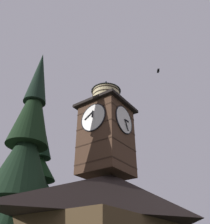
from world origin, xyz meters
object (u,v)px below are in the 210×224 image
Objects in this scene: pine_tree_behind at (32,209)px; moon at (36,191)px; clock_tower at (106,129)px; flying_bird_high at (158,71)px; pine_tree_aside at (22,170)px.

pine_tree_behind reaches higher than moon.
pine_tree_behind is (0.71, -7.38, -5.87)m from clock_tower.
moon is 2.33× the size of flying_bird_high.
flying_bird_high is (-4.33, 11.37, 12.83)m from pine_tree_behind.
moon is (-19.81, -23.16, 5.47)m from pine_tree_aside.
flying_bird_high reaches higher than moon.
flying_bird_high is at bearing 70.91° from moon.
pine_tree_aside is 10.43× the size of moon.
pine_tree_aside is 30.96m from moon.
pine_tree_behind is at bearing -84.53° from clock_tower.
moon is at bearing -118.53° from clock_tower.
clock_tower is at bearing 61.47° from moon.
pine_tree_aside is at bearing -32.67° from flying_bird_high.
moon is 31.67m from flying_bird_high.
pine_tree_behind is 8.66× the size of moon.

